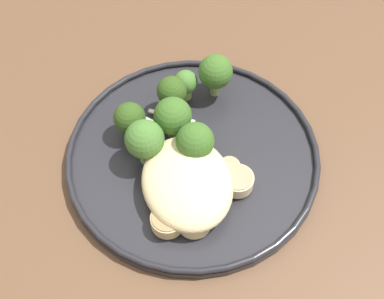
{
  "coord_description": "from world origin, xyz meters",
  "views": [
    {
      "loc": [
        0.28,
        -0.08,
        1.23
      ],
      "look_at": [
        -0.04,
        -0.0,
        0.76
      ],
      "focal_mm": 47.07,
      "sensor_mm": 36.0,
      "label": 1
    }
  ],
  "objects_px": {
    "seared_scallop_front_small": "(237,181)",
    "broccoli_floret_beside_noodles": "(215,72)",
    "dinner_plate": "(192,155)",
    "broccoli_floret_tall_stalk": "(145,140)",
    "seared_scallop_on_noodles": "(183,175)",
    "seared_scallop_half_hidden": "(177,191)",
    "seared_scallop_right_edge": "(229,167)",
    "seared_scallop_large_seared": "(194,220)",
    "broccoli_floret_front_edge": "(186,83)",
    "broccoli_floret_rear_charred": "(130,119)",
    "seared_scallop_tiny_bay": "(168,221)",
    "broccoli_floret_right_tilted": "(172,93)",
    "broccoli_floret_split_head": "(173,116)",
    "broccoli_floret_center_pile": "(197,141)"
  },
  "relations": [
    {
      "from": "seared_scallop_large_seared",
      "to": "broccoli_floret_rear_charred",
      "type": "distance_m",
      "value": 0.14
    },
    {
      "from": "broccoli_floret_beside_noodles",
      "to": "broccoli_floret_center_pile",
      "type": "height_order",
      "value": "same"
    },
    {
      "from": "seared_scallop_on_noodles",
      "to": "seared_scallop_front_small",
      "type": "xyz_separation_m",
      "value": [
        0.02,
        0.06,
        0.0
      ]
    },
    {
      "from": "seared_scallop_right_edge",
      "to": "broccoli_floret_beside_noodles",
      "type": "height_order",
      "value": "broccoli_floret_beside_noodles"
    },
    {
      "from": "broccoli_floret_split_head",
      "to": "broccoli_floret_tall_stalk",
      "type": "height_order",
      "value": "broccoli_floret_tall_stalk"
    },
    {
      "from": "broccoli_floret_front_edge",
      "to": "broccoli_floret_beside_noodles",
      "type": "height_order",
      "value": "broccoli_floret_beside_noodles"
    },
    {
      "from": "seared_scallop_on_noodles",
      "to": "broccoli_floret_tall_stalk",
      "type": "distance_m",
      "value": 0.06
    },
    {
      "from": "seared_scallop_half_hidden",
      "to": "broccoli_floret_tall_stalk",
      "type": "xyz_separation_m",
      "value": [
        -0.05,
        -0.02,
        0.03
      ]
    },
    {
      "from": "broccoli_floret_right_tilted",
      "to": "broccoli_floret_beside_noodles",
      "type": "bearing_deg",
      "value": 104.25
    },
    {
      "from": "dinner_plate",
      "to": "broccoli_floret_center_pile",
      "type": "bearing_deg",
      "value": 21.06
    },
    {
      "from": "seared_scallop_front_small",
      "to": "broccoli_floret_beside_noodles",
      "type": "xyz_separation_m",
      "value": [
        -0.14,
        0.01,
        0.03
      ]
    },
    {
      "from": "seared_scallop_half_hidden",
      "to": "broccoli_floret_tall_stalk",
      "type": "bearing_deg",
      "value": -157.93
    },
    {
      "from": "dinner_plate",
      "to": "broccoli_floret_tall_stalk",
      "type": "height_order",
      "value": "broccoli_floret_tall_stalk"
    },
    {
      "from": "broccoli_floret_rear_charred",
      "to": "broccoli_floret_tall_stalk",
      "type": "xyz_separation_m",
      "value": [
        0.04,
        0.01,
        0.01
      ]
    },
    {
      "from": "broccoli_floret_split_head",
      "to": "seared_scallop_on_noodles",
      "type": "bearing_deg",
      "value": -3.22
    },
    {
      "from": "broccoli_floret_right_tilted",
      "to": "broccoli_floret_tall_stalk",
      "type": "xyz_separation_m",
      "value": [
        0.06,
        -0.04,
        0.0
      ]
    },
    {
      "from": "broccoli_floret_front_edge",
      "to": "broccoli_floret_rear_charred",
      "type": "relative_size",
      "value": 0.86
    },
    {
      "from": "seared_scallop_large_seared",
      "to": "seared_scallop_on_noodles",
      "type": "relative_size",
      "value": 1.57
    },
    {
      "from": "seared_scallop_large_seared",
      "to": "broccoli_floret_beside_noodles",
      "type": "bearing_deg",
      "value": 157.91
    },
    {
      "from": "seared_scallop_right_edge",
      "to": "broccoli_floret_tall_stalk",
      "type": "height_order",
      "value": "broccoli_floret_tall_stalk"
    },
    {
      "from": "seared_scallop_half_hidden",
      "to": "broccoli_floret_split_head",
      "type": "relative_size",
      "value": 0.4
    },
    {
      "from": "seared_scallop_large_seared",
      "to": "broccoli_floret_tall_stalk",
      "type": "relative_size",
      "value": 0.58
    },
    {
      "from": "seared_scallop_half_hidden",
      "to": "seared_scallop_right_edge",
      "type": "distance_m",
      "value": 0.07
    },
    {
      "from": "dinner_plate",
      "to": "broccoli_floret_rear_charred",
      "type": "height_order",
      "value": "broccoli_floret_rear_charred"
    },
    {
      "from": "seared_scallop_right_edge",
      "to": "dinner_plate",
      "type": "bearing_deg",
      "value": -132.94
    },
    {
      "from": "seared_scallop_large_seared",
      "to": "seared_scallop_on_noodles",
      "type": "height_order",
      "value": "same"
    },
    {
      "from": "dinner_plate",
      "to": "broccoli_floret_tall_stalk",
      "type": "bearing_deg",
      "value": -96.34
    },
    {
      "from": "broccoli_floret_right_tilted",
      "to": "broccoli_floret_front_edge",
      "type": "distance_m",
      "value": 0.03
    },
    {
      "from": "broccoli_floret_beside_noodles",
      "to": "broccoli_floret_front_edge",
      "type": "bearing_deg",
      "value": -94.76
    },
    {
      "from": "seared_scallop_on_noodles",
      "to": "seared_scallop_tiny_bay",
      "type": "height_order",
      "value": "same"
    },
    {
      "from": "broccoli_floret_tall_stalk",
      "to": "seared_scallop_on_noodles",
      "type": "bearing_deg",
      "value": 41.51
    },
    {
      "from": "dinner_plate",
      "to": "seared_scallop_right_edge",
      "type": "distance_m",
      "value": 0.05
    },
    {
      "from": "seared_scallop_front_small",
      "to": "seared_scallop_right_edge",
      "type": "distance_m",
      "value": 0.02
    },
    {
      "from": "broccoli_floret_right_tilted",
      "to": "broccoli_floret_front_edge",
      "type": "bearing_deg",
      "value": 129.93
    },
    {
      "from": "dinner_plate",
      "to": "broccoli_floret_tall_stalk",
      "type": "relative_size",
      "value": 4.71
    },
    {
      "from": "seared_scallop_front_small",
      "to": "broccoli_floret_tall_stalk",
      "type": "xyz_separation_m",
      "value": [
        -0.06,
        -0.09,
        0.03
      ]
    },
    {
      "from": "seared_scallop_on_noodles",
      "to": "seared_scallop_half_hidden",
      "type": "distance_m",
      "value": 0.02
    },
    {
      "from": "broccoli_floret_rear_charred",
      "to": "dinner_plate",
      "type": "bearing_deg",
      "value": 53.36
    },
    {
      "from": "dinner_plate",
      "to": "seared_scallop_large_seared",
      "type": "distance_m",
      "value": 0.09
    },
    {
      "from": "seared_scallop_front_small",
      "to": "broccoli_floret_right_tilted",
      "type": "height_order",
      "value": "broccoli_floret_right_tilted"
    },
    {
      "from": "broccoli_floret_front_edge",
      "to": "broccoli_floret_center_pile",
      "type": "relative_size",
      "value": 0.7
    },
    {
      "from": "dinner_plate",
      "to": "broccoli_floret_split_head",
      "type": "distance_m",
      "value": 0.05
    },
    {
      "from": "seared_scallop_half_hidden",
      "to": "seared_scallop_tiny_bay",
      "type": "relative_size",
      "value": 0.67
    },
    {
      "from": "seared_scallop_large_seared",
      "to": "seared_scallop_front_small",
      "type": "height_order",
      "value": "same"
    },
    {
      "from": "broccoli_floret_front_edge",
      "to": "seared_scallop_large_seared",
      "type": "bearing_deg",
      "value": -10.84
    },
    {
      "from": "seared_scallop_tiny_bay",
      "to": "broccoli_floret_front_edge",
      "type": "height_order",
      "value": "broccoli_floret_front_edge"
    },
    {
      "from": "seared_scallop_front_small",
      "to": "seared_scallop_large_seared",
      "type": "bearing_deg",
      "value": -58.85
    },
    {
      "from": "seared_scallop_on_noodles",
      "to": "seared_scallop_right_edge",
      "type": "bearing_deg",
      "value": 89.64
    },
    {
      "from": "seared_scallop_tiny_bay",
      "to": "broccoli_floret_center_pile",
      "type": "distance_m",
      "value": 0.09
    },
    {
      "from": "seared_scallop_on_noodles",
      "to": "broccoli_floret_beside_noodles",
      "type": "bearing_deg",
      "value": 149.53
    }
  ]
}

